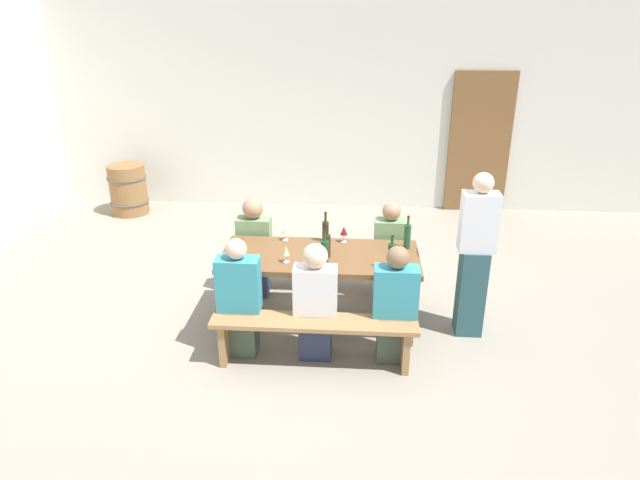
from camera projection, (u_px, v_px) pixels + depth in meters
name	position (u px, v px, depth m)	size (l,w,h in m)	color
ground_plane	(320.00, 322.00, 5.69)	(24.00, 24.00, 0.00)	gray
back_wall	(338.00, 103.00, 8.48)	(14.00, 0.20, 3.20)	silver
wooden_door	(480.00, 143.00, 8.42)	(0.90, 0.06, 2.10)	brown
tasting_table	(320.00, 262.00, 5.43)	(1.89, 0.84, 0.75)	brown
bench_near	(314.00, 330.00, 4.89)	(1.79, 0.30, 0.45)	#9E7247
bench_far	(325.00, 261.00, 6.21)	(1.79, 0.30, 0.45)	#9E7247
wine_bottle_0	(325.00, 231.00, 5.66)	(0.07, 0.07, 0.31)	#332814
wine_bottle_1	(325.00, 251.00, 5.16)	(0.07, 0.07, 0.33)	#194723
wine_bottle_2	(407.00, 236.00, 5.49)	(0.07, 0.07, 0.34)	#234C2D
wine_bottle_3	(391.00, 256.00, 5.05)	(0.07, 0.07, 0.33)	#194723
wine_bottle_4	(327.00, 245.00, 5.31)	(0.07, 0.07, 0.33)	#332814
wine_glass_0	(286.00, 251.00, 5.20)	(0.07, 0.07, 0.17)	silver
wine_glass_1	(344.00, 231.00, 5.64)	(0.07, 0.07, 0.17)	silver
wine_glass_2	(285.00, 231.00, 5.69)	(0.06, 0.06, 0.14)	silver
wine_glass_3	(243.00, 242.00, 5.41)	(0.06, 0.06, 0.15)	silver
seated_guest_near_0	(240.00, 301.00, 5.01)	(0.38, 0.24, 1.13)	#435442
seated_guest_near_1	(316.00, 304.00, 4.96)	(0.38, 0.24, 1.10)	#2B314F
seated_guest_near_2	(395.00, 308.00, 4.92)	(0.39, 0.24, 1.10)	#415040
seated_guest_far_0	(255.00, 249.00, 6.05)	(0.36, 0.24, 1.11)	#374B6B
seated_guest_far_1	(389.00, 254.00, 5.96)	(0.34, 0.24, 1.10)	#4A4363
standing_host	(475.00, 258.00, 5.24)	(0.33, 0.24, 1.61)	#2A4F55
wine_barrel	(128.00, 189.00, 8.54)	(0.58, 0.58, 0.75)	olive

